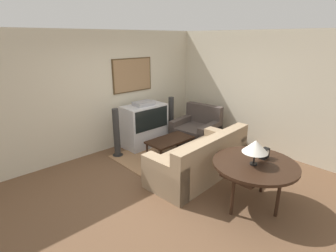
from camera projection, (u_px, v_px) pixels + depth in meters
name	position (u px, v px, depth m)	size (l,w,h in m)	color
ground_plane	(170.00, 181.00, 4.88)	(12.00, 12.00, 0.00)	brown
wall_back	(106.00, 92.00, 5.93)	(12.00, 0.10, 2.70)	beige
wall_right	(252.00, 91.00, 6.14)	(0.06, 12.00, 2.70)	beige
area_rug	(168.00, 157.00, 5.86)	(1.95, 1.84, 0.01)	#99704C
tv	(144.00, 125.00, 6.34)	(1.05, 0.59, 1.11)	silver
couch	(200.00, 160.00, 4.97)	(2.13, 1.03, 0.88)	#9E8466
armchair	(197.00, 131.00, 6.56)	(1.08, 1.12, 0.92)	#473D38
coffee_table	(170.00, 141.00, 5.75)	(1.03, 0.55, 0.42)	black
console_table	(255.00, 166.00, 4.00)	(1.28, 1.28, 0.73)	black
table_lamp	(255.00, 147.00, 3.83)	(0.38, 0.38, 0.39)	black
mantel_clock	(265.00, 153.00, 4.11)	(0.16, 0.10, 0.16)	black
speaker_tower_left	(117.00, 134.00, 5.76)	(0.23, 0.23, 1.09)	black
speaker_tower_right	(171.00, 119.00, 6.83)	(0.23, 0.23, 1.09)	black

